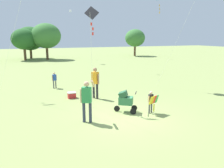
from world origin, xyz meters
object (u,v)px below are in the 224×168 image
Objects in this scene: child_with_butterfly_kite at (151,100)px; kite_adult_black at (92,18)px; person_sitting_far at (95,80)px; person_adult_flyer at (87,98)px; cooler_box at (72,95)px; person_red_shirt at (54,79)px; stroller at (125,100)px.

kite_adult_black is at bearing 141.12° from child_with_butterfly_kite.
person_adult_flyer is at bearing -113.36° from person_sitting_far.
person_sitting_far is 3.98× the size of cooler_box.
person_sitting_far reaches higher than cooler_box.
person_sitting_far is at bearing 66.64° from person_adult_flyer.
kite_adult_black is 3.65m from person_sitting_far.
stroller is at bearing -69.08° from person_red_shirt.
person_adult_flyer is at bearing -114.89° from kite_adult_black.
child_with_butterfly_kite reaches higher than cooler_box.
kite_adult_black reaches higher than stroller.
stroller is 0.22× the size of kite_adult_black.
person_adult_flyer is 3.95m from cooler_box.
person_adult_flyer is at bearing -86.73° from person_red_shirt.
child_with_butterfly_kite is at bearing -29.74° from stroller.
child_with_butterfly_kite is at bearing -64.34° from person_sitting_far.
person_red_shirt is at bearing 103.30° from kite_adult_black.
child_with_butterfly_kite is at bearing -38.88° from kite_adult_black.
person_sitting_far reaches higher than person_red_shirt.
stroller is at bearing -45.26° from kite_adult_black.
person_adult_flyer is (-3.02, 0.06, 0.43)m from child_with_butterfly_kite.
person_adult_flyer is 3.77m from kite_adult_black.
stroller is at bearing 14.78° from person_adult_flyer.
person_sitting_far reaches higher than child_with_butterfly_kite.
person_sitting_far is 1.63m from cooler_box.
kite_adult_black is at bearing -76.70° from person_red_shirt.
stroller reaches higher than cooler_box.
child_with_butterfly_kite is 3.74m from person_sitting_far.
person_red_shirt is at bearing 93.27° from person_adult_flyer.
person_adult_flyer reaches higher than person_sitting_far.
person_adult_flyer reaches higher than stroller.
person_sitting_far is (1.42, 3.28, 0.01)m from person_adult_flyer.
person_adult_flyer is at bearing 178.82° from child_with_butterfly_kite.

